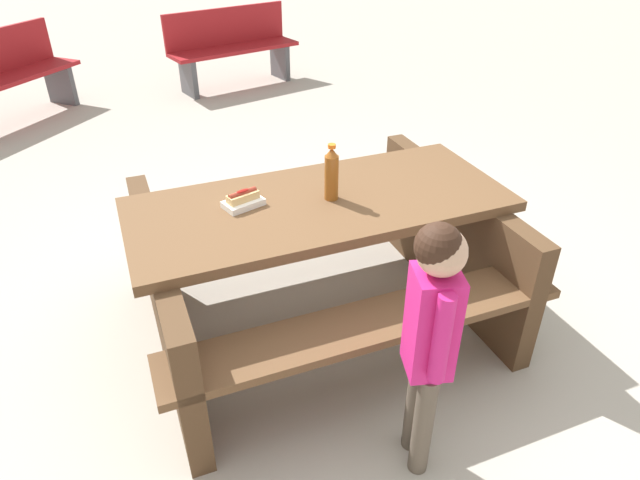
# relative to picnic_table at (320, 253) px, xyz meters

# --- Properties ---
(ground_plane) EXTENTS (30.00, 30.00, 0.00)m
(ground_plane) POSITION_rel_picnic_table_xyz_m (0.00, 0.00, -0.44)
(ground_plane) COLOR #ADA599
(ground_plane) RESTS_ON ground
(picnic_table) EXTENTS (2.05, 1.75, 0.75)m
(picnic_table) POSITION_rel_picnic_table_xyz_m (0.00, 0.00, 0.00)
(picnic_table) COLOR brown
(picnic_table) RESTS_ON ground
(soda_bottle) EXTENTS (0.07, 0.07, 0.27)m
(soda_bottle) POSITION_rel_picnic_table_xyz_m (-0.05, -0.01, 0.43)
(soda_bottle) COLOR brown
(soda_bottle) RESTS_ON picnic_table
(hotdog_tray) EXTENTS (0.21, 0.18, 0.08)m
(hotdog_tray) POSITION_rel_picnic_table_xyz_m (0.36, -0.00, 0.34)
(hotdog_tray) COLOR white
(hotdog_tray) RESTS_ON picnic_table
(child_in_coat) EXTENTS (0.18, 0.28, 1.12)m
(child_in_coat) POSITION_rel_picnic_table_xyz_m (-0.24, 0.90, 0.27)
(child_in_coat) COLOR brown
(child_in_coat) RESTS_ON ground
(park_bench_near) EXTENTS (1.53, 1.01, 0.85)m
(park_bench_near) POSITION_rel_picnic_table_xyz_m (0.27, -4.42, 0.00)
(park_bench_near) COLOR maroon
(park_bench_near) RESTS_ON ground
(park_bench_mid) EXTENTS (1.14, 1.48, 0.85)m
(park_bench_mid) POSITION_rel_picnic_table_xyz_m (2.51, -3.58, 0.00)
(park_bench_mid) COLOR maroon
(park_bench_mid) RESTS_ON ground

